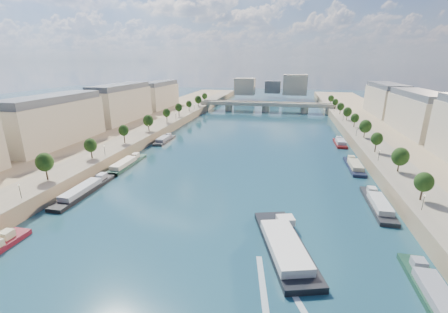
% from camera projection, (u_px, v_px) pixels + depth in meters
% --- Properties ---
extents(ground, '(700.00, 700.00, 0.00)m').
position_uv_depth(ground, '(245.00, 154.00, 138.86)').
color(ground, '#0C2A38').
rests_on(ground, ground).
extents(quay_left, '(44.00, 520.00, 5.00)m').
position_uv_depth(quay_left, '(105.00, 141.00, 152.12)').
color(quay_left, '#9E8460').
rests_on(quay_left, ground).
extents(quay_right, '(44.00, 520.00, 5.00)m').
position_uv_depth(quay_right, '(418.00, 159.00, 124.08)').
color(quay_right, '#9E8460').
rests_on(quay_right, ground).
extents(pave_left, '(14.00, 520.00, 0.10)m').
position_uv_depth(pave_left, '(132.00, 137.00, 148.42)').
color(pave_left, gray).
rests_on(pave_left, quay_left).
extents(pave_right, '(14.00, 520.00, 0.10)m').
position_uv_depth(pave_right, '(380.00, 151.00, 126.23)').
color(pave_right, gray).
rests_on(pave_right, quay_right).
extents(trees_left, '(4.80, 268.80, 8.26)m').
position_uv_depth(trees_left, '(136.00, 126.00, 148.25)').
color(trees_left, '#382B1E').
rests_on(trees_left, ground).
extents(trees_right, '(4.80, 268.80, 8.26)m').
position_uv_depth(trees_right, '(370.00, 133.00, 134.29)').
color(trees_right, '#382B1E').
rests_on(trees_right, ground).
extents(lamps_left, '(0.36, 200.36, 4.28)m').
position_uv_depth(lamps_left, '(130.00, 137.00, 137.39)').
color(lamps_left, black).
rests_on(lamps_left, ground).
extents(lamps_right, '(0.36, 200.36, 4.28)m').
position_uv_depth(lamps_right, '(366.00, 141.00, 130.94)').
color(lamps_right, black).
rests_on(lamps_right, ground).
extents(buildings_left, '(16.00, 226.00, 23.20)m').
position_uv_depth(buildings_left, '(93.00, 109.00, 161.60)').
color(buildings_left, '#BEB192').
rests_on(buildings_left, ground).
extents(buildings_right, '(16.00, 226.00, 23.20)m').
position_uv_depth(buildings_right, '(446.00, 121.00, 128.50)').
color(buildings_right, '#BEB192').
rests_on(buildings_right, ground).
extents(skyline, '(79.00, 42.00, 22.00)m').
position_uv_depth(skyline, '(275.00, 86.00, 338.51)').
color(skyline, '#BEB192').
rests_on(skyline, ground).
extents(bridge, '(112.00, 12.00, 8.15)m').
position_uv_depth(bridge, '(266.00, 106.00, 253.99)').
color(bridge, '#C1B79E').
rests_on(bridge, ground).
extents(tour_barge, '(16.55, 30.53, 3.98)m').
position_uv_depth(tour_barge, '(285.00, 245.00, 68.00)').
color(tour_barge, black).
rests_on(tour_barge, ground).
extents(wake, '(15.03, 25.82, 0.04)m').
position_uv_depth(wake, '(283.00, 304.00, 52.89)').
color(wake, silver).
rests_on(wake, ground).
extents(moored_barges_left, '(5.00, 157.78, 3.60)m').
position_uv_depth(moored_barges_left, '(76.00, 196.00, 93.61)').
color(moored_barges_left, '#181631').
rests_on(moored_barges_left, ground).
extents(moored_barges_right, '(5.00, 161.97, 3.60)m').
position_uv_depth(moored_barges_right, '(382.00, 211.00, 84.33)').
color(moored_barges_right, black).
rests_on(moored_barges_right, ground).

